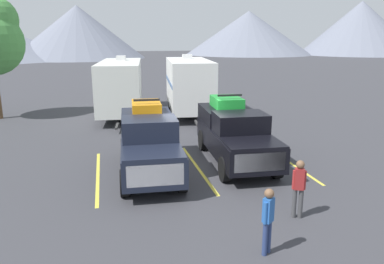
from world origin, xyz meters
name	(u,v)px	position (x,y,z in m)	size (l,w,h in m)	color
ground_plane	(196,166)	(0.00, 0.00, 0.00)	(240.00, 240.00, 0.00)	#38383D
pickup_truck_a	(149,140)	(-1.87, -0.22, 1.22)	(2.40, 5.70, 2.65)	black
pickup_truck_b	(234,132)	(1.67, 0.31, 1.21)	(2.47, 5.79, 2.63)	black
lot_stripe_a	(98,176)	(-3.80, -0.27, 0.00)	(0.12, 5.50, 0.01)	gold
lot_stripe_b	(198,168)	(0.00, -0.27, 0.00)	(0.12, 5.50, 0.01)	gold
lot_stripe_c	(287,161)	(3.80, -0.27, 0.00)	(0.12, 5.50, 0.01)	gold
camper_trailer_a	(121,85)	(-2.34, 10.70, 1.98)	(3.34, 9.07, 3.75)	silver
camper_trailer_b	(189,84)	(1.93, 9.87, 2.02)	(3.29, 8.01, 3.84)	white
person_a	(299,185)	(1.73, -4.91, 0.98)	(0.36, 0.28, 1.70)	#3F3F42
person_b	(268,217)	(0.13, -6.40, 0.95)	(0.31, 0.30, 1.64)	navy
mountain_ridge	(111,32)	(-1.09, 83.63, 6.13)	(160.62, 47.84, 14.47)	slate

